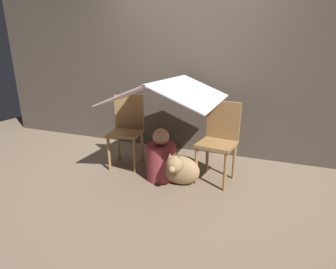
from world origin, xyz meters
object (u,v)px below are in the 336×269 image
(chair_right, at_px, (219,138))
(person_front, at_px, (161,159))
(chair_left, at_px, (127,128))
(dog, at_px, (179,169))

(chair_right, relative_size, person_front, 1.48)
(chair_left, bearing_deg, person_front, -32.80)
(chair_right, height_order, person_front, chair_right)
(person_front, bearing_deg, chair_right, 20.80)
(dog, bearing_deg, chair_right, 40.31)
(chair_right, height_order, dog, chair_right)
(chair_right, bearing_deg, dog, -131.36)
(chair_left, distance_m, dog, 0.94)
(chair_left, height_order, dog, chair_left)
(chair_left, bearing_deg, chair_right, -10.62)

